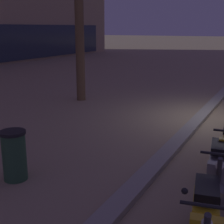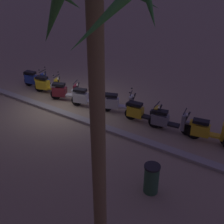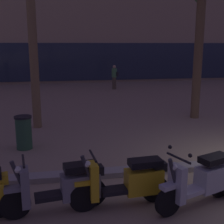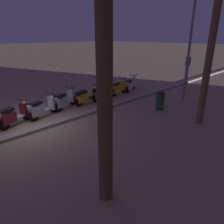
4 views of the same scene
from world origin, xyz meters
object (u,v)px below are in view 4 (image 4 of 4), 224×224
at_px(palm_tree_mid_walkway, 103,5).
at_px(palm_tree_by_mall_entrance, 217,6).
at_px(street_lamp, 191,34).
at_px(scooter_yellow_mid_front, 86,97).
at_px(scooter_white_far_back, 130,85).
at_px(scooter_maroon_lead_nearest, 13,116).
at_px(scooter_silver_mid_rear, 41,109).
at_px(crossing_sign, 188,70).
at_px(litter_bin, 160,101).
at_px(scooter_silver_tail_end, 64,101).
at_px(scooter_yellow_mid_centre, 118,88).
at_px(scooter_grey_gap_after_mid, 101,93).

relative_size(palm_tree_mid_walkway, palm_tree_by_mall_entrance, 0.89).
height_order(palm_tree_mid_walkway, street_lamp, street_lamp).
xyz_separation_m(scooter_yellow_mid_front, palm_tree_by_mall_entrance, (-2.01, 5.72, 4.35)).
xyz_separation_m(scooter_white_far_back, street_lamp, (-0.52, 3.78, 3.38)).
distance_m(scooter_maroon_lead_nearest, street_lamp, 9.99).
xyz_separation_m(scooter_silver_mid_rear, crossing_sign, (-9.51, 2.52, 1.04)).
height_order(crossing_sign, litter_bin, crossing_sign).
bearing_deg(scooter_silver_tail_end, scooter_silver_mid_rear, 12.93).
bearing_deg(scooter_white_far_back, scooter_yellow_mid_centre, 3.70).
distance_m(scooter_yellow_mid_centre, scooter_silver_mid_rear, 5.56).
height_order(scooter_grey_gap_after_mid, crossing_sign, crossing_sign).
relative_size(scooter_white_far_back, scooter_yellow_mid_centre, 1.00).
relative_size(scooter_white_far_back, scooter_silver_mid_rear, 0.95).
height_order(scooter_maroon_lead_nearest, palm_tree_by_mall_entrance, palm_tree_by_mall_entrance).
relative_size(scooter_white_far_back, palm_tree_mid_walkway, 0.30).
bearing_deg(crossing_sign, palm_tree_by_mall_entrance, 33.09).
relative_size(scooter_grey_gap_after_mid, scooter_maroon_lead_nearest, 1.10).
bearing_deg(scooter_maroon_lead_nearest, scooter_grey_gap_after_mid, -178.20).
relative_size(scooter_silver_tail_end, scooter_maroon_lead_nearest, 1.02).
distance_m(scooter_maroon_lead_nearest, crossing_sign, 11.17).
bearing_deg(crossing_sign, street_lamp, 23.94).
relative_size(scooter_grey_gap_after_mid, scooter_silver_mid_rear, 1.02).
bearing_deg(scooter_silver_tail_end, palm_tree_by_mall_entrance, 119.58).
bearing_deg(scooter_yellow_mid_front, street_lamp, 142.03).
bearing_deg(palm_tree_by_mall_entrance, crossing_sign, -146.91).
distance_m(scooter_silver_mid_rear, crossing_sign, 9.89).
distance_m(scooter_white_far_back, scooter_grey_gap_after_mid, 2.93).
height_order(scooter_silver_tail_end, scooter_silver_mid_rear, same).
height_order(scooter_grey_gap_after_mid, palm_tree_by_mall_entrance, palm_tree_by_mall_entrance).
bearing_deg(palm_tree_mid_walkway, scooter_white_far_back, -142.57).
bearing_deg(palm_tree_by_mall_entrance, scooter_yellow_mid_front, -70.64).
distance_m(scooter_white_far_back, litter_bin, 4.13).
bearing_deg(palm_tree_mid_walkway, scooter_silver_tail_end, -114.13).
bearing_deg(scooter_maroon_lead_nearest, crossing_sign, 167.04).
bearing_deg(palm_tree_by_mall_entrance, scooter_silver_tail_end, -60.42).
xyz_separation_m(scooter_grey_gap_after_mid, scooter_yellow_mid_front, (1.16, -0.01, 0.00)).
xyz_separation_m(scooter_grey_gap_after_mid, scooter_maroon_lead_nearest, (5.31, 0.17, 0.01)).
bearing_deg(crossing_sign, palm_tree_mid_walkway, 17.71).
xyz_separation_m(scooter_grey_gap_after_mid, litter_bin, (-1.05, 3.48, 0.03)).
bearing_deg(scooter_silver_tail_end, scooter_maroon_lead_nearest, 7.33).
distance_m(scooter_grey_gap_after_mid, palm_tree_by_mall_entrance, 7.23).
relative_size(scooter_yellow_mid_centre, scooter_silver_mid_rear, 0.95).
relative_size(scooter_maroon_lead_nearest, litter_bin, 1.78).
bearing_deg(scooter_silver_mid_rear, scooter_white_far_back, -177.18).
relative_size(scooter_grey_gap_after_mid, scooter_yellow_mid_front, 1.00).
bearing_deg(street_lamp, scooter_yellow_mid_front, -37.97).
bearing_deg(crossing_sign, scooter_maroon_lead_nearest, -12.96).
bearing_deg(scooter_white_far_back, scooter_grey_gap_after_mid, 3.81).
bearing_deg(crossing_sign, scooter_grey_gap_after_mid, -25.72).
height_order(scooter_white_far_back, scooter_grey_gap_after_mid, scooter_white_far_back).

